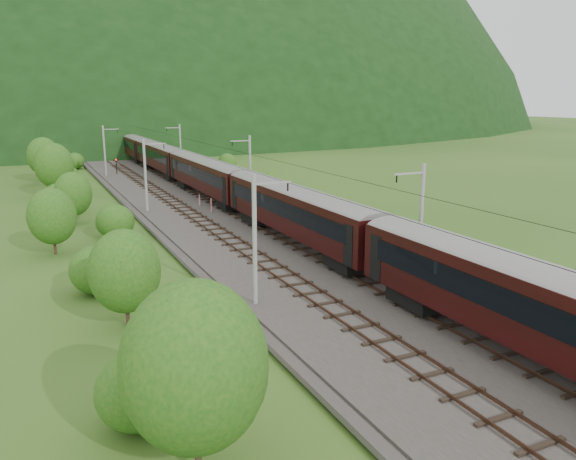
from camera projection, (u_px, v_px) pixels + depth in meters
name	position (u px, v px, depth m)	size (l,w,h in m)	color
ground	(342.00, 293.00, 37.21)	(600.00, 600.00, 0.00)	#2B5219
railbed	(280.00, 254.00, 45.97)	(14.00, 220.00, 0.30)	#38332D
track_left	(252.00, 255.00, 44.92)	(2.40, 220.00, 0.27)	#523423
track_right	(306.00, 248.00, 46.92)	(2.40, 220.00, 0.27)	#523423
catenary_left	(146.00, 173.00, 61.75)	(2.54, 192.28, 8.00)	gray
catenary_right	(250.00, 168.00, 66.86)	(2.54, 192.28, 8.00)	gray
overhead_wires	(279.00, 169.00, 44.37)	(4.83, 198.00, 0.03)	black
mountain_main	(61.00, 125.00, 265.77)	(504.00, 360.00, 244.00)	black
train	(208.00, 170.00, 69.40)	(3.32, 184.15, 5.79)	black
hazard_post_near	(200.00, 200.00, 65.53)	(0.15, 0.15, 1.40)	red
hazard_post_far	(211.00, 205.00, 61.86)	(0.16, 0.16, 1.52)	red
signal	(116.00, 165.00, 92.72)	(0.27, 0.27, 2.47)	black
vegetation_left	(82.00, 214.00, 47.50)	(10.48, 146.81, 7.04)	#1C4F15
vegetation_right	(363.00, 212.00, 57.26)	(5.84, 102.74, 2.94)	#1C4F15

